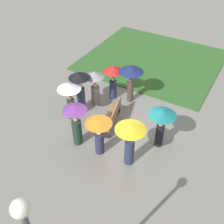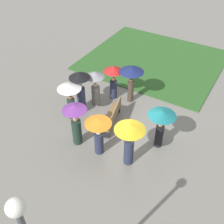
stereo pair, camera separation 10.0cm
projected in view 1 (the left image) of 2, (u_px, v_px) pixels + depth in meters
name	position (u px, v px, depth m)	size (l,w,h in m)	color
ground_plane	(121.00, 134.00, 12.08)	(90.00, 90.00, 0.00)	slate
lawn_patch_near	(152.00, 60.00, 16.98)	(6.90, 7.71, 0.06)	#2D5B26
park_bench	(113.00, 116.00, 12.29)	(2.02, 0.91, 0.90)	brown
crowd_person_yellow	(130.00, 136.00, 10.01)	(1.13, 1.13, 1.96)	#282D47
crowd_person_orange	(99.00, 130.00, 10.56)	(1.02, 1.02, 1.73)	#282D47
crowd_person_red	(113.00, 76.00, 13.34)	(0.94, 0.94, 1.79)	#282D47
crowd_person_grey	(95.00, 84.00, 13.01)	(0.90, 0.90, 1.79)	slate
crowd_person_purple	(76.00, 119.00, 10.89)	(0.96, 0.96, 1.98)	#1E3328
crowd_person_navy	(131.00, 75.00, 12.98)	(1.15, 1.15, 1.90)	#47382D
crowd_person_black	(80.00, 85.00, 12.60)	(0.96, 0.96, 2.00)	#282D47
crowd_person_teal	(162.00, 120.00, 10.77)	(1.09, 1.09, 1.82)	black
crowd_person_white	(70.00, 94.00, 12.11)	(1.04, 1.04, 1.82)	#1E3328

